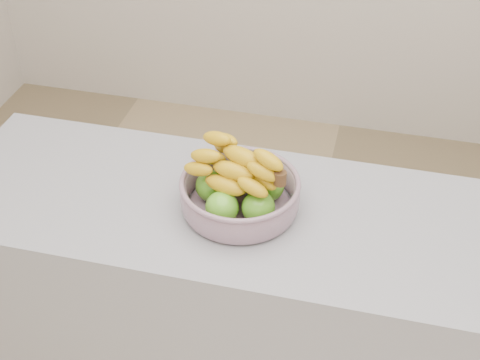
# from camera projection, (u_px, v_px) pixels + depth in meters

# --- Properties ---
(counter) EXTENTS (2.00, 0.60, 0.90)m
(counter) POSITION_uv_depth(u_px,v_px,m) (279.00, 321.00, 2.14)
(counter) COLOR gray
(counter) RESTS_ON ground
(fruit_bowl) EXTENTS (0.34, 0.34, 0.21)m
(fruit_bowl) POSITION_uv_depth(u_px,v_px,m) (240.00, 190.00, 1.85)
(fruit_bowl) COLOR #9EA7BE
(fruit_bowl) RESTS_ON counter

